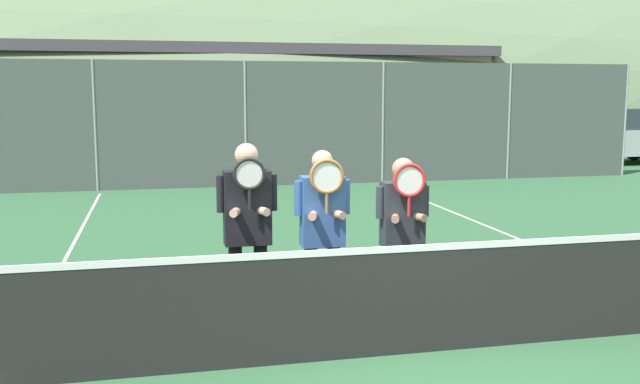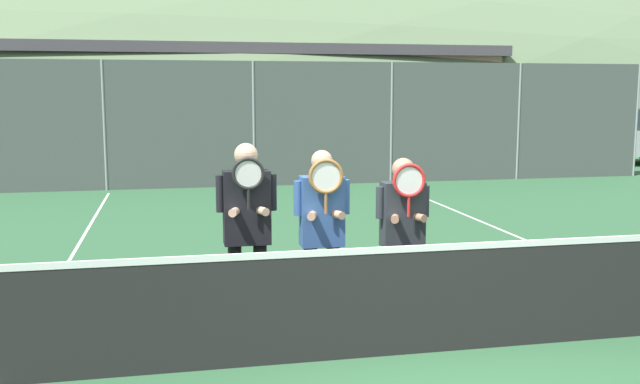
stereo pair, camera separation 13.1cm
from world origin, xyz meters
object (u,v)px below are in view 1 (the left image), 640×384
(player_center_right, at_px, (403,226))
(car_far_right, at_px, (615,135))
(player_center_left, at_px, (323,226))
(car_center, at_px, (328,140))
(car_right_of_center, at_px, (481,137))
(player_leftmost, at_px, (248,222))
(car_left_of_center, at_px, (149,143))

(player_center_right, distance_m, car_far_right, 18.26)
(player_center_left, bearing_deg, car_far_right, 46.75)
(player_center_left, bearing_deg, car_center, 76.22)
(car_right_of_center, bearing_deg, player_leftmost, -123.23)
(player_center_left, xyz_separation_m, car_far_right, (12.89, 13.70, -0.14))
(player_leftmost, distance_m, car_left_of_center, 13.63)
(player_leftmost, height_order, car_right_of_center, player_leftmost)
(player_center_left, relative_size, car_right_of_center, 0.42)
(player_leftmost, distance_m, car_center, 14.08)
(player_center_left, distance_m, car_right_of_center, 15.84)
(player_leftmost, distance_m, car_right_of_center, 16.16)
(player_leftmost, xyz_separation_m, car_right_of_center, (8.86, 13.52, -0.17))
(player_leftmost, bearing_deg, player_center_right, -2.53)
(car_left_of_center, xyz_separation_m, car_far_right, (14.61, 0.04, 0.01))
(car_right_of_center, distance_m, car_far_right, 4.74)
(car_center, xyz_separation_m, car_right_of_center, (4.82, 0.02, 0.01))
(player_center_right, relative_size, car_left_of_center, 0.36)
(car_center, height_order, car_right_of_center, car_right_of_center)
(player_center_left, xyz_separation_m, car_right_of_center, (8.14, 13.59, -0.12))
(car_right_of_center, bearing_deg, player_center_right, -118.37)
(player_leftmost, relative_size, player_center_left, 1.04)
(car_far_right, bearing_deg, player_leftmost, -134.93)
(player_center_left, distance_m, car_far_right, 18.81)
(car_center, bearing_deg, player_center_right, -100.51)
(car_right_of_center, bearing_deg, car_left_of_center, 179.57)
(car_left_of_center, bearing_deg, player_leftmost, -85.72)
(car_right_of_center, bearing_deg, player_center_left, -120.94)
(player_center_right, xyz_separation_m, car_far_right, (12.08, 13.70, -0.10))
(player_center_right, height_order, car_far_right, car_far_right)
(player_center_right, xyz_separation_m, car_left_of_center, (-2.54, 13.66, -0.11))
(player_center_right, relative_size, car_center, 0.37)
(player_leftmost, distance_m, player_center_left, 0.72)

